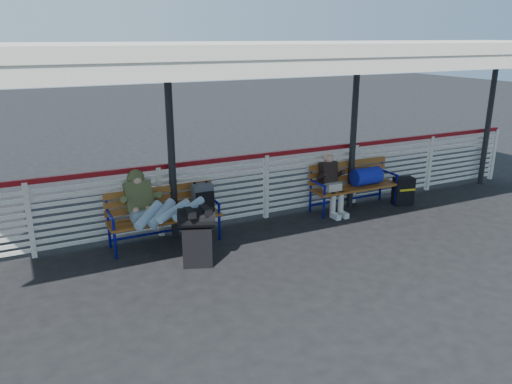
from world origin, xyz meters
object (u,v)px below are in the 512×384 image
luggage_stack (197,235)px  traveler_man (160,208)px  bench_right (359,179)px  suitcase_side (403,191)px  companion_person (332,183)px  bench_left (176,206)px

luggage_stack → traveler_man: 0.81m
bench_right → suitcase_side: (0.93, -0.24, -0.32)m
bench_right → traveler_man: 4.10m
companion_person → suitcase_side: 1.64m
bench_right → suitcase_side: bearing=-14.7°
bench_left → companion_person: companion_person is taller
luggage_stack → bench_left: bench_left is taller
companion_person → suitcase_side: companion_person is taller
traveler_man → companion_person: 3.42m
luggage_stack → companion_person: bearing=39.5°
bench_right → suitcase_side: bench_right is taller
suitcase_side → companion_person: bearing=-175.5°
traveler_man → suitcase_side: 5.02m
bench_left → bench_right: bench_left is taller
luggage_stack → bench_left: size_ratio=0.49×
companion_person → bench_right: bearing=3.2°
bench_left → traveler_man: size_ratio=1.10×
bench_right → suitcase_side: 1.01m
bench_left → bench_right: size_ratio=1.00×
bench_right → companion_person: companion_person is taller
luggage_stack → companion_person: 3.23m
luggage_stack → suitcase_side: size_ratio=1.60×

